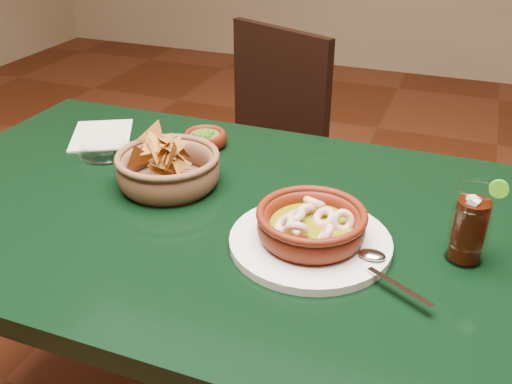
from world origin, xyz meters
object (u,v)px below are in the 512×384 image
(shrimp_plate, at_px, (311,229))
(chip_basket, at_px, (168,168))
(dining_table, at_px, (196,244))
(dining_chair, at_px, (253,160))
(cola_drink, at_px, (470,225))

(shrimp_plate, bearing_deg, chip_basket, 162.22)
(dining_table, relative_size, chip_basket, 4.95)
(chip_basket, bearing_deg, dining_chair, 96.48)
(dining_chair, distance_m, chip_basket, 0.72)
(dining_chair, height_order, cola_drink, same)
(shrimp_plate, relative_size, cola_drink, 2.33)
(dining_chair, xyz_separation_m, cola_drink, (0.65, -0.71, 0.32))
(dining_chair, distance_m, cola_drink, 1.02)
(cola_drink, bearing_deg, chip_basket, 174.88)
(dining_table, distance_m, dining_chair, 0.73)
(dining_chair, relative_size, chip_basket, 3.73)
(dining_table, xyz_separation_m, dining_chair, (-0.15, 0.70, -0.15))
(shrimp_plate, height_order, chip_basket, chip_basket)
(dining_table, height_order, cola_drink, cola_drink)
(chip_basket, relative_size, cola_drink, 1.59)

